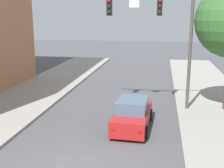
# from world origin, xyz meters

# --- Properties ---
(traffic_signal_mast) EXTENTS (6.39, 0.38, 7.50)m
(traffic_signal_mast) POSITION_xyz_m (2.81, 8.92, 5.33)
(traffic_signal_mast) COLOR #514C47
(traffic_signal_mast) RESTS_ON sidewalk_right
(car_lead_red) EXTENTS (1.98, 4.31, 1.60)m
(car_lead_red) POSITION_xyz_m (1.54, 5.53, 0.72)
(car_lead_red) COLOR #B21E1E
(car_lead_red) RESTS_ON ground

